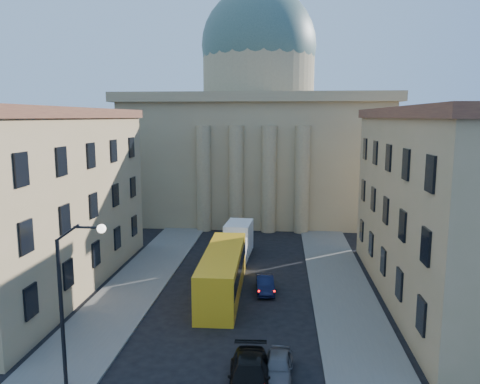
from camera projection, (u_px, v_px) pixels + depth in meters
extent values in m
cube|color=#5E5C56|center=(115.00, 309.00, 34.26)|extent=(5.00, 60.00, 0.15)
cube|color=#5E5C56|center=(351.00, 318.00, 32.77)|extent=(5.00, 60.00, 0.15)
cube|color=#937D5A|center=(258.00, 158.00, 69.63)|extent=(34.00, 26.00, 16.00)
cube|color=#937D5A|center=(258.00, 100.00, 68.30)|extent=(35.50, 27.50, 1.20)
cylinder|color=#937D5A|center=(259.00, 75.00, 67.72)|extent=(16.00, 16.00, 8.00)
sphere|color=#4E695F|center=(259.00, 46.00, 67.09)|extent=(16.40, 16.40, 16.40)
cube|color=#937D5A|center=(117.00, 174.00, 69.91)|extent=(13.00, 13.00, 11.00)
cone|color=#572E25|center=(115.00, 124.00, 68.72)|extent=(26.02, 26.02, 4.00)
cube|color=#937D5A|center=(405.00, 178.00, 66.21)|extent=(13.00, 13.00, 11.00)
cone|color=#572E25|center=(408.00, 124.00, 65.02)|extent=(26.02, 26.02, 4.00)
cylinder|color=#937D5A|center=(204.00, 179.00, 57.41)|extent=(1.80, 1.80, 13.00)
cylinder|color=#937D5A|center=(236.00, 179.00, 57.06)|extent=(1.80, 1.80, 13.00)
cylinder|color=#937D5A|center=(269.00, 179.00, 56.71)|extent=(1.80, 1.80, 13.00)
cylinder|color=#937D5A|center=(302.00, 180.00, 56.36)|extent=(1.80, 1.80, 13.00)
cube|color=tan|center=(27.00, 204.00, 37.85)|extent=(11.00, 26.00, 14.00)
cube|color=#572E25|center=(20.00, 113.00, 36.69)|extent=(11.60, 26.60, 0.80)
cube|color=tan|center=(462.00, 212.00, 34.85)|extent=(11.00, 26.00, 14.00)
cube|color=#572E25|center=(470.00, 113.00, 33.70)|extent=(11.60, 26.60, 0.80)
cylinder|color=black|center=(62.00, 316.00, 23.72)|extent=(0.20, 0.20, 8.00)
cylinder|color=black|center=(67.00, 233.00, 22.98)|extent=(1.30, 0.12, 0.96)
cylinder|color=black|center=(87.00, 227.00, 22.85)|extent=(1.30, 0.12, 0.12)
sphere|color=white|center=(101.00, 229.00, 22.79)|extent=(0.44, 0.44, 0.44)
imported|color=black|center=(249.00, 377.00, 24.06)|extent=(2.36, 5.39, 1.54)
imported|color=#4E4F53|center=(278.00, 366.00, 25.27)|extent=(1.73, 3.90, 1.30)
imported|color=black|center=(265.00, 284.00, 37.74)|extent=(1.71, 4.03, 1.29)
cube|color=gold|center=(223.00, 273.00, 37.09)|extent=(3.00, 12.42, 3.49)
cube|color=black|center=(223.00, 266.00, 37.01)|extent=(3.06, 11.74, 1.24)
cylinder|color=black|center=(200.00, 310.00, 32.93)|extent=(0.35, 1.13, 1.13)
cylinder|color=black|center=(232.00, 311.00, 32.77)|extent=(0.35, 1.13, 1.13)
cylinder|color=black|center=(216.00, 269.00, 41.80)|extent=(0.35, 1.13, 1.13)
cylinder|color=black|center=(241.00, 269.00, 41.63)|extent=(0.35, 1.13, 1.13)
cube|color=white|center=(234.00, 251.00, 45.07)|extent=(2.52, 2.61, 2.47)
cube|color=black|center=(232.00, 251.00, 43.87)|extent=(2.27, 0.27, 1.13)
cube|color=white|center=(239.00, 238.00, 47.69)|extent=(2.74, 4.47, 3.19)
cylinder|color=black|center=(223.00, 259.00, 44.95)|extent=(0.35, 0.94, 0.93)
cylinder|color=black|center=(244.00, 260.00, 44.64)|extent=(0.35, 0.94, 0.93)
cylinder|color=black|center=(230.00, 248.00, 48.96)|extent=(0.35, 0.94, 0.93)
cylinder|color=black|center=(250.00, 248.00, 48.65)|extent=(0.35, 0.94, 0.93)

